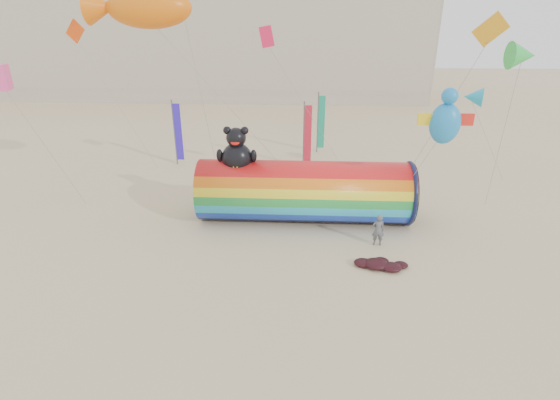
{
  "coord_description": "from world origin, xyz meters",
  "views": [
    {
      "loc": [
        1.58,
        -19.25,
        11.45
      ],
      "look_at": [
        0.5,
        1.5,
        2.4
      ],
      "focal_mm": 28.0,
      "sensor_mm": 36.0,
      "label": 1
    }
  ],
  "objects_px": {
    "windsock_assembly": "(304,190)",
    "kite_handler": "(378,230)",
    "hotel_building": "(207,19)",
    "fabric_bundle": "(380,264)"
  },
  "relations": [
    {
      "from": "hotel_building",
      "to": "fabric_bundle",
      "type": "bearing_deg",
      "value": -69.55
    },
    {
      "from": "hotel_building",
      "to": "windsock_assembly",
      "type": "bearing_deg",
      "value": -71.74
    },
    {
      "from": "hotel_building",
      "to": "windsock_assembly",
      "type": "distance_m",
      "value": 44.71
    },
    {
      "from": "kite_handler",
      "to": "fabric_bundle",
      "type": "bearing_deg",
      "value": 83.69
    },
    {
      "from": "windsock_assembly",
      "to": "kite_handler",
      "type": "bearing_deg",
      "value": -37.0
    },
    {
      "from": "hotel_building",
      "to": "kite_handler",
      "type": "distance_m",
      "value": 48.92
    },
    {
      "from": "kite_handler",
      "to": "hotel_building",
      "type": "bearing_deg",
      "value": -70.04
    },
    {
      "from": "windsock_assembly",
      "to": "kite_handler",
      "type": "distance_m",
      "value": 4.99
    },
    {
      "from": "kite_handler",
      "to": "fabric_bundle",
      "type": "height_order",
      "value": "kite_handler"
    },
    {
      "from": "hotel_building",
      "to": "kite_handler",
      "type": "xyz_separation_m",
      "value": [
        17.66,
        -44.63,
        -9.43
      ]
    }
  ]
}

